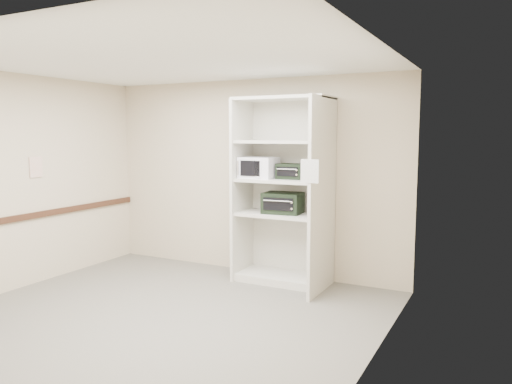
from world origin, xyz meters
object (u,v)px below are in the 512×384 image
at_px(shelving_unit, 286,197).
at_px(toaster_oven_lower, 283,203).
at_px(toaster_oven_upper, 291,171).
at_px(microwave, 259,168).

relative_size(shelving_unit, toaster_oven_lower, 4.96).
xyz_separation_m(toaster_oven_upper, toaster_oven_lower, (-0.09, -0.05, -0.41)).
bearing_deg(toaster_oven_lower, shelving_unit, -3.27).
distance_m(microwave, toaster_oven_lower, 0.56).
bearing_deg(toaster_oven_upper, toaster_oven_lower, -154.50).
height_order(microwave, toaster_oven_lower, microwave).
relative_size(microwave, toaster_oven_upper, 1.35).
xyz_separation_m(shelving_unit, microwave, (-0.38, -0.04, 0.38)).
height_order(microwave, toaster_oven_upper, microwave).
height_order(shelving_unit, toaster_oven_upper, shelving_unit).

